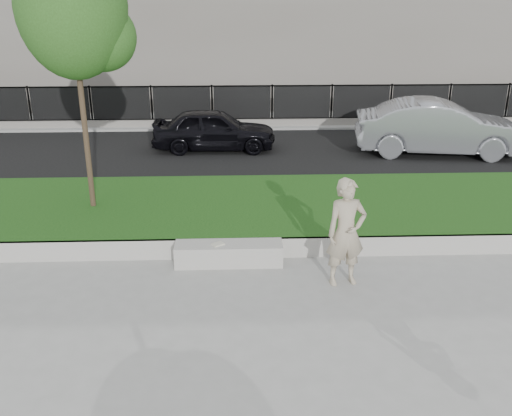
{
  "coord_description": "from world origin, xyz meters",
  "views": [
    {
      "loc": [
        0.2,
        -8.88,
        4.83
      ],
      "look_at": [
        0.59,
        1.2,
        0.96
      ],
      "focal_mm": 40.0,
      "sensor_mm": 36.0,
      "label": 1
    }
  ],
  "objects_px": {
    "young_tree": "(77,12)",
    "book": "(218,244)",
    "man": "(346,233)",
    "car_dark": "(214,129)",
    "stone_bench": "(229,254)",
    "car_silver": "(439,128)"
  },
  "relations": [
    {
      "from": "man",
      "to": "book",
      "type": "relative_size",
      "value": 8.95
    },
    {
      "from": "car_dark",
      "to": "car_silver",
      "type": "distance_m",
      "value": 6.98
    },
    {
      "from": "man",
      "to": "young_tree",
      "type": "bearing_deg",
      "value": 137.67
    },
    {
      "from": "stone_bench",
      "to": "book",
      "type": "relative_size",
      "value": 9.37
    },
    {
      "from": "young_tree",
      "to": "car_dark",
      "type": "relative_size",
      "value": 1.43
    },
    {
      "from": "man",
      "to": "car_dark",
      "type": "height_order",
      "value": "man"
    },
    {
      "from": "stone_bench",
      "to": "young_tree",
      "type": "distance_m",
      "value": 5.57
    },
    {
      "from": "car_silver",
      "to": "stone_bench",
      "type": "bearing_deg",
      "value": 147.22
    },
    {
      "from": "stone_bench",
      "to": "man",
      "type": "height_order",
      "value": "man"
    },
    {
      "from": "man",
      "to": "car_dark",
      "type": "distance_m",
      "value": 9.27
    },
    {
      "from": "book",
      "to": "stone_bench",
      "type": "bearing_deg",
      "value": -23.3
    },
    {
      "from": "man",
      "to": "car_silver",
      "type": "relative_size",
      "value": 0.38
    },
    {
      "from": "young_tree",
      "to": "book",
      "type": "bearing_deg",
      "value": -39.45
    },
    {
      "from": "stone_bench",
      "to": "car_silver",
      "type": "xyz_separation_m",
      "value": [
        6.43,
        7.33,
        0.66
      ]
    },
    {
      "from": "book",
      "to": "car_dark",
      "type": "distance_m",
      "value": 8.14
    },
    {
      "from": "book",
      "to": "car_dark",
      "type": "xyz_separation_m",
      "value": [
        -0.31,
        8.13,
        0.28
      ]
    },
    {
      "from": "man",
      "to": "car_dark",
      "type": "bearing_deg",
      "value": 94.99
    },
    {
      "from": "young_tree",
      "to": "car_dark",
      "type": "bearing_deg",
      "value": 67.88
    },
    {
      "from": "man",
      "to": "stone_bench",
      "type": "bearing_deg",
      "value": 147.0
    },
    {
      "from": "stone_bench",
      "to": "man",
      "type": "bearing_deg",
      "value": -22.17
    },
    {
      "from": "stone_bench",
      "to": "car_silver",
      "type": "distance_m",
      "value": 9.77
    },
    {
      "from": "book",
      "to": "man",
      "type": "bearing_deg",
      "value": -53.23
    }
  ]
}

